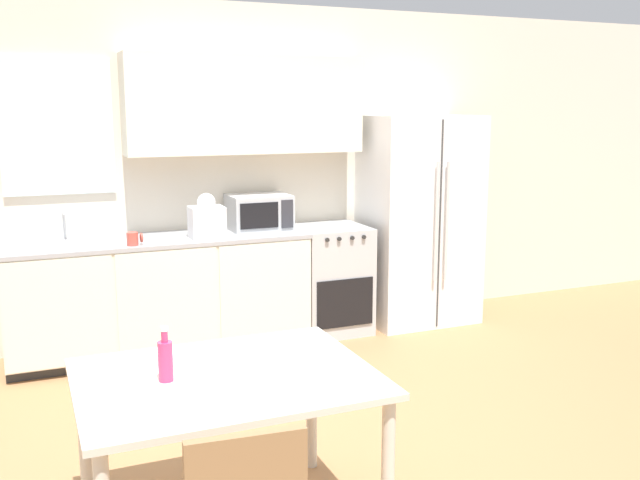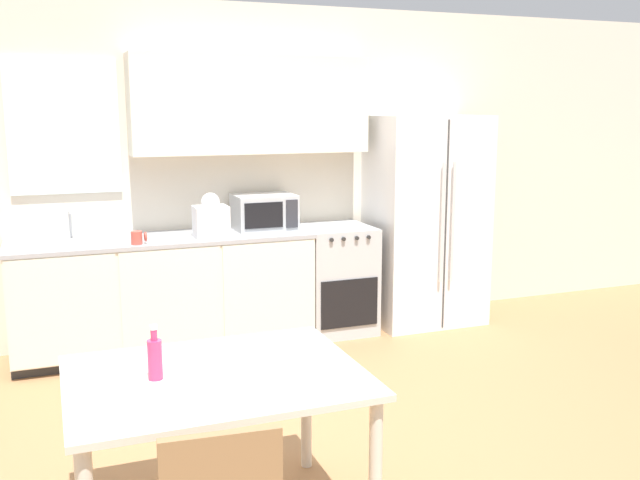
% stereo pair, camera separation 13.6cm
% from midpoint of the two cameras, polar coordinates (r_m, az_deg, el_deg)
% --- Properties ---
extents(ground_plane, '(12.00, 12.00, 0.00)m').
position_cam_midpoint_polar(ground_plane, '(4.23, -2.53, -15.74)').
color(ground_plane, '#9E7047').
extents(wall_back, '(12.00, 0.38, 2.70)m').
position_cam_midpoint_polar(wall_back, '(5.87, -9.51, 6.37)').
color(wall_back, beige).
rests_on(wall_back, ground_plane).
extents(kitchen_counter, '(2.27, 0.64, 0.90)m').
position_cam_midpoint_polar(kitchen_counter, '(5.64, -13.29, -4.30)').
color(kitchen_counter, '#333333').
rests_on(kitchen_counter, ground_plane).
extents(oven_range, '(0.57, 0.63, 0.90)m').
position_cam_midpoint_polar(oven_range, '(6.03, 0.15, -3.11)').
color(oven_range, '#B7BABC').
rests_on(oven_range, ground_plane).
extents(refrigerator, '(0.95, 0.71, 1.81)m').
position_cam_midpoint_polar(refrigerator, '(6.29, 7.33, 1.61)').
color(refrigerator, white).
rests_on(refrigerator, ground_plane).
extents(kitchen_sink, '(0.69, 0.39, 0.23)m').
position_cam_midpoint_polar(kitchen_sink, '(5.49, -20.29, -0.17)').
color(kitchen_sink, '#B7BABC').
rests_on(kitchen_sink, kitchen_counter).
extents(microwave, '(0.49, 0.38, 0.28)m').
position_cam_midpoint_polar(microwave, '(5.80, -5.57, 2.25)').
color(microwave, '#B7BABC').
rests_on(microwave, kitchen_counter).
extents(coffee_mug, '(0.11, 0.08, 0.10)m').
position_cam_midpoint_polar(coffee_mug, '(5.29, -15.40, 0.10)').
color(coffee_mug, '#BF4C3F').
rests_on(coffee_mug, kitchen_counter).
extents(grocery_bag_0, '(0.25, 0.22, 0.34)m').
position_cam_midpoint_polar(grocery_bag_0, '(5.44, -9.76, 1.66)').
color(grocery_bag_0, white).
rests_on(grocery_bag_0, kitchen_counter).
extents(dining_table, '(1.25, 0.96, 0.74)m').
position_cam_midpoint_polar(dining_table, '(3.17, -8.74, -12.14)').
color(dining_table, beige).
rests_on(dining_table, ground_plane).
extents(drink_bottle, '(0.06, 0.06, 0.24)m').
position_cam_midpoint_polar(drink_bottle, '(3.09, -13.51, -9.27)').
color(drink_bottle, '#DB386B').
rests_on(drink_bottle, dining_table).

